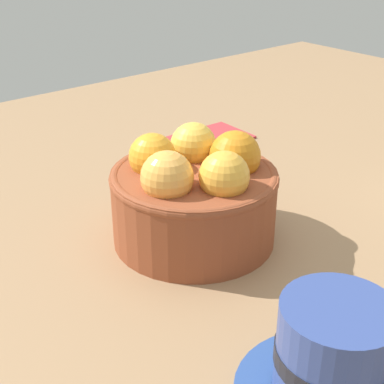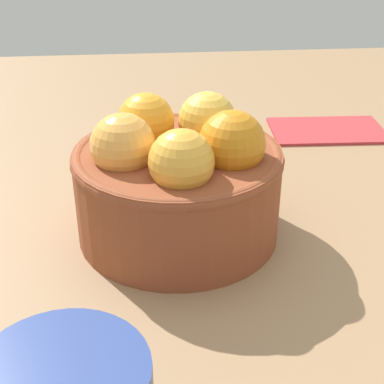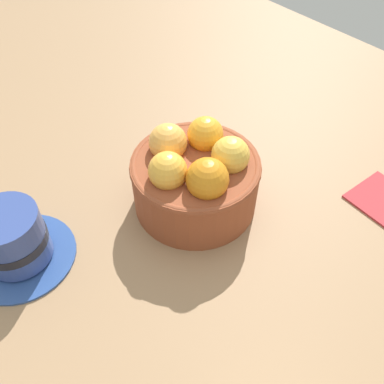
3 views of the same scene
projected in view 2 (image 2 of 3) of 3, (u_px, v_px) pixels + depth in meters
The scene contains 3 objects.
ground_plane at pixel (179, 256), 44.90cm from camera, with size 155.66×105.08×4.66cm, color #997551.
terracotta_bowl at pixel (178, 179), 41.53cm from camera, with size 15.35×15.35×10.26cm.
folded_napkin at pixel (328, 129), 61.25cm from camera, with size 12.15×7.45×0.60cm, color #B23338.
Camera 2 is at (2.30, 36.85, 23.74)cm, focal length 52.85 mm.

